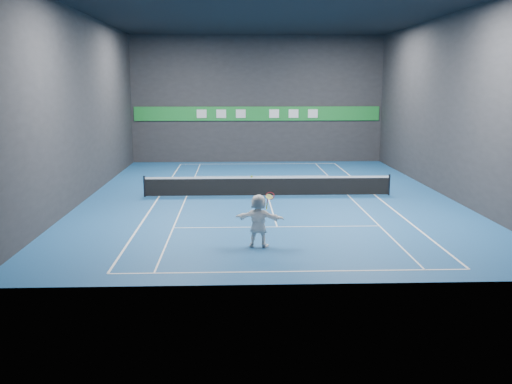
{
  "coord_description": "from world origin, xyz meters",
  "views": [
    {
      "loc": [
        -1.67,
        -28.32,
        5.57
      ],
      "look_at": [
        -0.86,
        -6.82,
        1.5
      ],
      "focal_mm": 40.0,
      "sensor_mm": 36.0,
      "label": 1
    }
  ],
  "objects_px": {
    "tennis_ball": "(252,177)",
    "tennis_racket": "(269,197)",
    "player": "(259,221)",
    "tennis_net": "(268,185)"
  },
  "relations": [
    {
      "from": "tennis_racket",
      "to": "tennis_net",
      "type": "bearing_deg",
      "value": 87.0
    },
    {
      "from": "tennis_ball",
      "to": "tennis_racket",
      "type": "relative_size",
      "value": 0.11
    },
    {
      "from": "player",
      "to": "tennis_racket",
      "type": "relative_size",
      "value": 2.83
    },
    {
      "from": "player",
      "to": "tennis_net",
      "type": "height_order",
      "value": "player"
    },
    {
      "from": "player",
      "to": "tennis_net",
      "type": "distance_m",
      "value": 9.19
    },
    {
      "from": "player",
      "to": "tennis_racket",
      "type": "distance_m",
      "value": 0.89
    },
    {
      "from": "player",
      "to": "tennis_ball",
      "type": "relative_size",
      "value": 25.17
    },
    {
      "from": "tennis_ball",
      "to": "tennis_racket",
      "type": "xyz_separation_m",
      "value": [
        0.61,
        -0.17,
        -0.71
      ]
    },
    {
      "from": "tennis_net",
      "to": "tennis_racket",
      "type": "xyz_separation_m",
      "value": [
        -0.48,
        -9.1,
        1.2
      ]
    },
    {
      "from": "tennis_ball",
      "to": "tennis_racket",
      "type": "bearing_deg",
      "value": -15.47
    }
  ]
}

